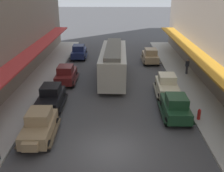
{
  "coord_description": "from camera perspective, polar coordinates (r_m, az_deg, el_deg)",
  "views": [
    {
      "loc": [
        0.31,
        -12.94,
        9.39
      ],
      "look_at": [
        0.0,
        6.0,
        1.8
      ],
      "focal_mm": 41.34,
      "sensor_mm": 36.0,
      "label": 1
    }
  ],
  "objects": [
    {
      "name": "parked_car_6",
      "position": [
        26.15,
        -10.13,
        2.64
      ],
      "size": [
        2.18,
        4.28,
        1.84
      ],
      "color": "#591919",
      "rests_on": "ground"
    },
    {
      "name": "parked_car_5",
      "position": [
        19.65,
        13.86,
        -4.31
      ],
      "size": [
        2.19,
        4.28,
        1.84
      ],
      "color": "#193D23",
      "rests_on": "ground"
    },
    {
      "name": "parked_car_2",
      "position": [
        23.48,
        12.08,
        0.25
      ],
      "size": [
        2.27,
        4.31,
        1.84
      ],
      "color": "beige",
      "rests_on": "ground"
    },
    {
      "name": "ground_plane",
      "position": [
        15.99,
        -0.36,
        -14.13
      ],
      "size": [
        200.0,
        200.0,
        0.0
      ],
      "primitive_type": "plane",
      "color": "#424244"
    },
    {
      "name": "fire_hydrant",
      "position": [
        19.8,
        18.7,
        -5.91
      ],
      "size": [
        0.24,
        0.24,
        0.82
      ],
      "color": "#B21E19",
      "rests_on": "sidewalk_right"
    },
    {
      "name": "parked_car_0",
      "position": [
        17.31,
        -15.79,
        -8.29
      ],
      "size": [
        2.25,
        4.3,
        1.84
      ],
      "color": "#997F5B",
      "rests_on": "ground"
    },
    {
      "name": "parked_car_3",
      "position": [
        32.85,
        8.49,
        6.7
      ],
      "size": [
        2.14,
        4.26,
        1.84
      ],
      "color": "#997F5B",
      "rests_on": "ground"
    },
    {
      "name": "pedestrian_1",
      "position": [
        29.15,
        16.28,
        4.19
      ],
      "size": [
        0.36,
        0.24,
        1.64
      ],
      "color": "#2D2D33",
      "rests_on": "sidewalk_right"
    },
    {
      "name": "streetcar",
      "position": [
        26.44,
        0.31,
        5.39
      ],
      "size": [
        2.69,
        9.64,
        3.46
      ],
      "color": "#ADA899",
      "rests_on": "ground"
    },
    {
      "name": "parked_car_4",
      "position": [
        21.16,
        -13.38,
        -2.32
      ],
      "size": [
        2.21,
        4.28,
        1.84
      ],
      "color": "black",
      "rests_on": "ground"
    },
    {
      "name": "parked_car_1",
      "position": [
        34.77,
        -7.32,
        7.6
      ],
      "size": [
        2.25,
        4.3,
        1.84
      ],
      "color": "#19234C",
      "rests_on": "ground"
    }
  ]
}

